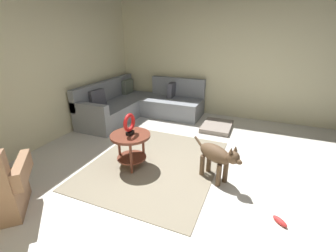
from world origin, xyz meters
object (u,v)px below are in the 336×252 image
(torus_sculpture, at_px, (129,124))
(dog_bed_mat, at_px, (217,126))
(sectional_couch, at_px, (139,105))
(side_table, at_px, (131,142))
(dog, at_px, (217,156))
(dog_toy_bone, at_px, (280,221))

(torus_sculpture, relative_size, dog_bed_mat, 0.41)
(sectional_couch, height_order, side_table, sectional_couch)
(sectional_couch, distance_m, dog, 2.98)
(sectional_couch, relative_size, dog, 2.97)
(sectional_couch, relative_size, side_table, 3.75)
(dog, relative_size, dog_toy_bone, 4.21)
(side_table, bearing_deg, dog_toy_bone, -100.79)
(side_table, xyz_separation_m, dog, (0.14, -1.28, -0.04))
(sectional_couch, bearing_deg, dog_bed_mat, -90.36)
(sectional_couch, height_order, dog_toy_bone, sectional_couch)
(dog_toy_bone, bearing_deg, dog, 56.97)
(dog_bed_mat, height_order, dog_toy_bone, dog_bed_mat)
(torus_sculpture, height_order, dog, torus_sculpture)
(side_table, bearing_deg, dog_bed_mat, -24.50)
(sectional_couch, bearing_deg, dog, -129.71)
(dog_toy_bone, bearing_deg, dog_bed_mat, 25.94)
(sectional_couch, bearing_deg, side_table, -153.60)
(dog, bearing_deg, torus_sculpture, -53.56)
(sectional_couch, distance_m, dog_toy_bone, 3.97)
(torus_sculpture, bearing_deg, dog, -83.96)
(dog, bearing_deg, dog_toy_bone, 87.37)
(side_table, bearing_deg, dog, -83.96)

